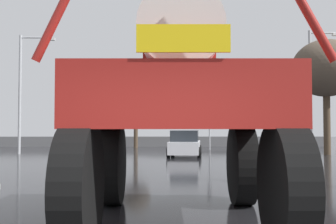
{
  "coord_description": "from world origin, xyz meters",
  "views": [
    {
      "loc": [
        0.06,
        -3.11,
        1.63
      ],
      "look_at": [
        0.25,
        5.98,
        2.0
      ],
      "focal_mm": 43.89,
      "sensor_mm": 36.0,
      "label": 1
    }
  ],
  "objects_px": {
    "traffic_signal_far_left": "(209,114)",
    "bare_tree_far_center": "(136,100)",
    "streetlight_far_left": "(23,87)",
    "streetlight_far_right": "(313,85)",
    "sedan_ahead": "(185,144)",
    "oversize_sprayer": "(179,108)",
    "bare_tree_right": "(326,69)"
  },
  "relations": [
    {
      "from": "traffic_signal_far_left",
      "to": "bare_tree_right",
      "type": "bearing_deg",
      "value": -40.61
    },
    {
      "from": "oversize_sprayer",
      "to": "bare_tree_right",
      "type": "relative_size",
      "value": 0.7
    },
    {
      "from": "oversize_sprayer",
      "to": "sedan_ahead",
      "type": "bearing_deg",
      "value": -2.69
    },
    {
      "from": "streetlight_far_left",
      "to": "bare_tree_right",
      "type": "bearing_deg",
      "value": -2.7
    },
    {
      "from": "bare_tree_right",
      "to": "bare_tree_far_center",
      "type": "xyz_separation_m",
      "value": [
        -12.5,
        9.3,
        -1.33
      ]
    },
    {
      "from": "traffic_signal_far_left",
      "to": "bare_tree_right",
      "type": "xyz_separation_m",
      "value": [
        6.69,
        -5.74,
        2.64
      ]
    },
    {
      "from": "oversize_sprayer",
      "to": "bare_tree_far_center",
      "type": "distance_m",
      "value": 27.77
    },
    {
      "from": "streetlight_far_left",
      "to": "sedan_ahead",
      "type": "bearing_deg",
      "value": -12.32
    },
    {
      "from": "oversize_sprayer",
      "to": "streetlight_far_right",
      "type": "height_order",
      "value": "streetlight_far_right"
    },
    {
      "from": "bare_tree_right",
      "to": "bare_tree_far_center",
      "type": "distance_m",
      "value": 15.64
    },
    {
      "from": "oversize_sprayer",
      "to": "bare_tree_far_center",
      "type": "height_order",
      "value": "bare_tree_far_center"
    },
    {
      "from": "oversize_sprayer",
      "to": "bare_tree_right",
      "type": "distance_m",
      "value": 21.19
    },
    {
      "from": "sedan_ahead",
      "to": "bare_tree_far_center",
      "type": "relative_size",
      "value": 0.82
    },
    {
      "from": "streetlight_far_right",
      "to": "bare_tree_right",
      "type": "relative_size",
      "value": 1.09
    },
    {
      "from": "streetlight_far_right",
      "to": "streetlight_far_left",
      "type": "bearing_deg",
      "value": 178.44
    },
    {
      "from": "oversize_sprayer",
      "to": "streetlight_far_left",
      "type": "xyz_separation_m",
      "value": [
        -9.1,
        19.2,
        2.32
      ]
    },
    {
      "from": "traffic_signal_far_left",
      "to": "bare_tree_far_center",
      "type": "relative_size",
      "value": 0.72
    },
    {
      "from": "streetlight_far_right",
      "to": "bare_tree_right",
      "type": "height_order",
      "value": "streetlight_far_right"
    },
    {
      "from": "sedan_ahead",
      "to": "streetlight_far_left",
      "type": "relative_size",
      "value": 0.56
    },
    {
      "from": "sedan_ahead",
      "to": "streetlight_far_left",
      "type": "distance_m",
      "value": 11.09
    },
    {
      "from": "traffic_signal_far_left",
      "to": "bare_tree_far_center",
      "type": "bearing_deg",
      "value": 148.46
    },
    {
      "from": "streetlight_far_left",
      "to": "bare_tree_far_center",
      "type": "relative_size",
      "value": 1.46
    },
    {
      "from": "oversize_sprayer",
      "to": "traffic_signal_far_left",
      "type": "xyz_separation_m",
      "value": [
        3.46,
        24.03,
        0.77
      ]
    },
    {
      "from": "streetlight_far_left",
      "to": "streetlight_far_right",
      "type": "relative_size",
      "value": 0.96
    },
    {
      "from": "bare_tree_far_center",
      "to": "streetlight_far_right",
      "type": "bearing_deg",
      "value": -37.04
    },
    {
      "from": "streetlight_far_left",
      "to": "bare_tree_right",
      "type": "height_order",
      "value": "streetlight_far_left"
    },
    {
      "from": "traffic_signal_far_left",
      "to": "oversize_sprayer",
      "type": "bearing_deg",
      "value": -98.19
    },
    {
      "from": "oversize_sprayer",
      "to": "streetlight_far_left",
      "type": "bearing_deg",
      "value": 26.55
    },
    {
      "from": "bare_tree_right",
      "to": "bare_tree_far_center",
      "type": "height_order",
      "value": "bare_tree_right"
    },
    {
      "from": "oversize_sprayer",
      "to": "streetlight_far_left",
      "type": "relative_size",
      "value": 0.67
    },
    {
      "from": "streetlight_far_right",
      "to": "bare_tree_right",
      "type": "bearing_deg",
      "value": -29.65
    },
    {
      "from": "traffic_signal_far_left",
      "to": "streetlight_far_right",
      "type": "distance_m",
      "value": 8.19
    }
  ]
}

